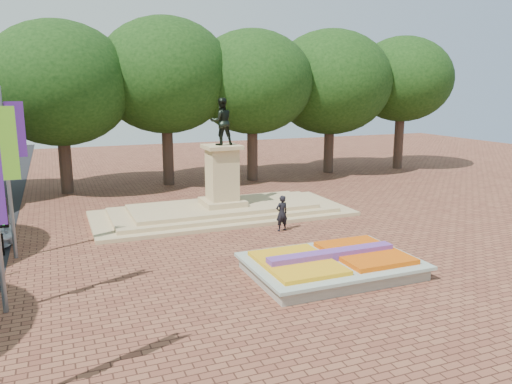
{
  "coord_description": "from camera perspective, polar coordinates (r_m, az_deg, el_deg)",
  "views": [
    {
      "loc": [
        -8.43,
        -17.5,
        6.93
      ],
      "look_at": [
        0.1,
        3.37,
        2.2
      ],
      "focal_mm": 35.0,
      "sensor_mm": 36.0,
      "label": 1
    }
  ],
  "objects": [
    {
      "name": "pedestrian",
      "position": [
        24.5,
        2.96,
        -2.44
      ],
      "size": [
        0.7,
        0.5,
        1.78
      ],
      "primitive_type": "imported",
      "rotation": [
        0.0,
        0.0,
        3.27
      ],
      "color": "black",
      "rests_on": "ground"
    },
    {
      "name": "tree_row_back",
      "position": [
        37.1,
        -5.48,
        11.4
      ],
      "size": [
        44.8,
        8.8,
        10.43
      ],
      "color": "#37261E",
      "rests_on": "ground"
    },
    {
      "name": "flower_bed",
      "position": [
        19.3,
        8.69,
        -8.13
      ],
      "size": [
        6.3,
        4.3,
        0.91
      ],
      "color": "gray",
      "rests_on": "ground"
    },
    {
      "name": "ground",
      "position": [
        20.62,
        3.31,
        -7.81
      ],
      "size": [
        90.0,
        90.0,
        0.0
      ],
      "primitive_type": "plane",
      "color": "brown",
      "rests_on": "ground"
    },
    {
      "name": "monument",
      "position": [
        27.53,
        -3.85,
        -0.87
      ],
      "size": [
        14.0,
        6.0,
        6.4
      ],
      "color": "tan",
      "rests_on": "ground"
    }
  ]
}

